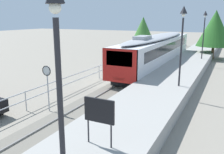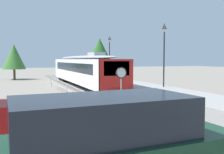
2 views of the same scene
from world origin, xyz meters
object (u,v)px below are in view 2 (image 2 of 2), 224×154
Objects in this scene: platform_lamp_mid_platform at (164,43)px; parked_hatchback_black at (66,120)px; platform_lamp_far_end at (109,49)px; commuter_train at (83,69)px; speed_limit_sign at (121,80)px.

parked_hatchback_black is at bearing -140.18° from platform_lamp_mid_platform.
platform_lamp_far_end is at bearing 64.78° from parked_hatchback_black.
commuter_train is at bearing -145.42° from platform_lamp_far_end.
speed_limit_sign reaches higher than parked_hatchback_black.
platform_lamp_mid_platform and platform_lamp_far_end have the same top height.
platform_lamp_mid_platform reaches higher than parked_hatchback_black.
platform_lamp_mid_platform is 12.85m from platform_lamp_far_end.
speed_limit_sign is 0.69× the size of parked_hatchback_black.
speed_limit_sign is at bearing -137.60° from platform_lamp_mid_platform.
platform_lamp_mid_platform is at bearing 42.40° from speed_limit_sign.
commuter_train is 7.29× the size of speed_limit_sign.
parked_hatchback_black is at bearing -145.53° from speed_limit_sign.
platform_lamp_mid_platform reaches higher than speed_limit_sign.
platform_lamp_mid_platform is at bearing -65.70° from commuter_train.
commuter_train is at bearing 72.98° from parked_hatchback_black.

